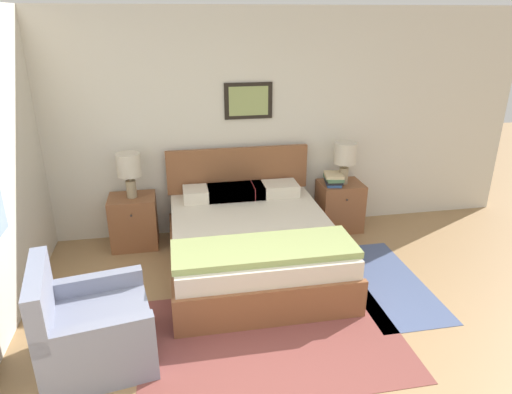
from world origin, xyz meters
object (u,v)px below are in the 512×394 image
at_px(bed, 252,242).
at_px(nightstand_near_window, 134,221).
at_px(nightstand_by_door, 339,206).
at_px(table_lamp_by_door, 345,156).
at_px(armchair, 91,330).
at_px(table_lamp_near_window, 129,168).

height_order(bed, nightstand_near_window, bed).
bearing_deg(nightstand_by_door, bed, -148.79).
xyz_separation_m(nightstand_near_window, table_lamp_by_door, (2.49, -0.01, 0.65)).
bearing_deg(table_lamp_by_door, bed, -149.43).
bearing_deg(nightstand_by_door, nightstand_near_window, 180.00).
distance_m(bed, table_lamp_by_door, 1.60).
height_order(bed, nightstand_by_door, bed).
relative_size(nightstand_near_window, nightstand_by_door, 1.00).
relative_size(armchair, table_lamp_near_window, 1.81).
height_order(table_lamp_near_window, table_lamp_by_door, same).
relative_size(bed, armchair, 2.17).
bearing_deg(nightstand_near_window, nightstand_by_door, 0.00).
bearing_deg(table_lamp_by_door, armchair, -144.80).
bearing_deg(table_lamp_by_door, nightstand_near_window, 179.84).
bearing_deg(table_lamp_near_window, table_lamp_by_door, 0.00).
distance_m(bed, nightstand_by_door, 1.45).
bearing_deg(nightstand_near_window, bed, -31.28).
bearing_deg(table_lamp_near_window, bed, -31.25).
xyz_separation_m(nightstand_near_window, table_lamp_near_window, (0.01, -0.01, 0.65)).
bearing_deg(armchair, bed, 119.23).
bearing_deg(nightstand_by_door, armchair, -144.50).
bearing_deg(table_lamp_near_window, nightstand_near_window, 145.98).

